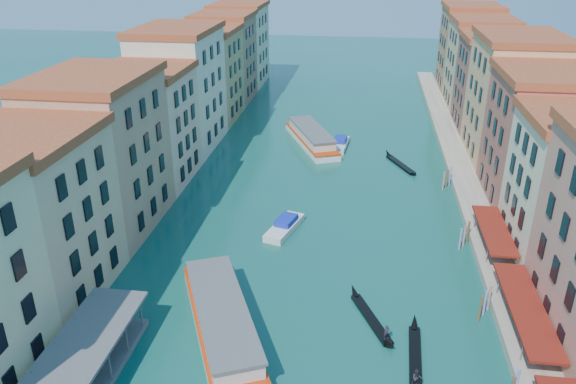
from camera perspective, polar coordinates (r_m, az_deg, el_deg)
name	(u,v)px	position (r m, az deg, el deg)	size (l,w,h in m)	color
left_bank_palazzos	(168,102)	(95.95, -12.06, 8.92)	(12.80, 128.40, 21.00)	beige
right_bank_palazzos	(521,115)	(93.79, 22.57, 7.26)	(12.80, 128.40, 21.00)	brown
quay	(459,168)	(94.97, 17.03, 2.34)	(4.00, 140.00, 1.00)	gray
restaurant_awnings	(528,311)	(57.39, 23.17, -11.05)	(3.20, 44.55, 3.12)	maroon
vaporetto_stop	(85,366)	(52.44, -19.96, -16.30)	(5.40, 16.40, 3.65)	#5C5C5F
mooring_poles_right	(480,288)	(62.22, 18.91, -9.24)	(1.44, 54.24, 3.20)	brown
mooring_poles_left	(57,365)	(53.63, -22.41, -15.92)	(0.24, 8.24, 3.20)	brown
vaporetto_near	(222,321)	(54.69, -6.70, -12.87)	(13.12, 21.46, 3.17)	silver
vaporetto_far	(311,137)	(103.01, 2.39, 5.62)	(11.88, 20.06, 2.95)	white
gondola_fore	(371,318)	(57.09, 8.45, -12.52)	(5.06, 9.98, 2.11)	black
gondola_right	(415,358)	(53.08, 12.79, -16.12)	(1.45, 11.21, 2.23)	black
gondola_far	(400,164)	(94.96, 11.30, 2.85)	(5.54, 10.38, 1.58)	black
motorboat_mid	(285,226)	(72.30, -0.33, -3.46)	(4.50, 8.18, 1.62)	silver
motorboat_far	(340,144)	(101.93, 5.30, 4.92)	(3.22, 8.18, 1.65)	silver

